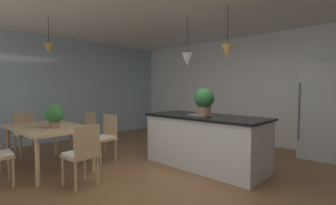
# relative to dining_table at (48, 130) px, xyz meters

# --- Properties ---
(ground_plane) EXTENTS (10.00, 8.40, 0.04)m
(ground_plane) POSITION_rel_dining_table_xyz_m (1.98, 1.08, -0.68)
(ground_plane) COLOR brown
(wall_back_kitchen) EXTENTS (10.00, 0.12, 2.70)m
(wall_back_kitchen) POSITION_rel_dining_table_xyz_m (1.98, 4.34, 0.69)
(wall_back_kitchen) COLOR white
(wall_back_kitchen) RESTS_ON ground_plane
(window_wall_left_glazing) EXTENTS (0.06, 8.40, 2.70)m
(window_wall_left_glazing) POSITION_rel_dining_table_xyz_m (-2.08, 1.08, 0.69)
(window_wall_left_glazing) COLOR #9EB7C6
(window_wall_left_glazing) RESTS_ON ground_plane
(dining_table) EXTENTS (1.71, 1.02, 0.72)m
(dining_table) POSITION_rel_dining_table_xyz_m (0.00, 0.00, 0.00)
(dining_table) COLOR tan
(dining_table) RESTS_ON ground_plane
(chair_kitchen_end) EXTENTS (0.43, 0.43, 0.87)m
(chair_kitchen_end) POSITION_rel_dining_table_xyz_m (1.22, 0.00, -0.18)
(chair_kitchen_end) COLOR tan
(chair_kitchen_end) RESTS_ON ground_plane
(chair_far_left) EXTENTS (0.43, 0.43, 0.87)m
(chair_far_left) POSITION_rel_dining_table_xyz_m (-0.39, 0.88, -0.18)
(chair_far_left) COLOR tan
(chair_far_left) RESTS_ON ground_plane
(chair_far_right) EXTENTS (0.43, 0.43, 0.87)m
(chair_far_right) POSITION_rel_dining_table_xyz_m (0.38, 0.88, -0.18)
(chair_far_right) COLOR tan
(chair_far_right) RESTS_ON ground_plane
(chair_window_end) EXTENTS (0.41, 0.41, 0.87)m
(chair_window_end) POSITION_rel_dining_table_xyz_m (-1.22, -0.00, -0.18)
(chair_window_end) COLOR tan
(chair_window_end) RESTS_ON ground_plane
(kitchen_island) EXTENTS (2.14, 0.92, 0.91)m
(kitchen_island) POSITION_rel_dining_table_xyz_m (1.95, 1.93, -0.20)
(kitchen_island) COLOR silver
(kitchen_island) RESTS_ON ground_plane
(refrigerator) EXTENTS (0.66, 0.67, 1.86)m
(refrigerator) POSITION_rel_dining_table_xyz_m (3.27, 3.94, 0.27)
(refrigerator) COLOR #B2B5B7
(refrigerator) RESTS_ON ground_plane
(pendant_over_table) EXTENTS (0.19, 0.19, 0.70)m
(pendant_over_table) POSITION_rel_dining_table_xyz_m (-0.19, 0.12, 1.44)
(pendant_over_table) COLOR black
(pendant_over_island_main) EXTENTS (0.22, 0.22, 0.92)m
(pendant_over_island_main) POSITION_rel_dining_table_xyz_m (1.53, 1.93, 1.25)
(pendant_over_island_main) COLOR black
(pendant_over_island_aux) EXTENTS (0.19, 0.19, 0.85)m
(pendant_over_island_aux) POSITION_rel_dining_table_xyz_m (2.36, 1.93, 1.31)
(pendant_over_island_aux) COLOR black
(potted_plant_on_island) EXTENTS (0.35, 0.35, 0.48)m
(potted_plant_on_island) POSITION_rel_dining_table_xyz_m (1.92, 1.93, 0.51)
(potted_plant_on_island) COLOR #8C664C
(potted_plant_on_island) RESTS_ON kitchen_island
(potted_plant_on_table) EXTENTS (0.31, 0.31, 0.39)m
(potted_plant_on_table) POSITION_rel_dining_table_xyz_m (0.26, 0.01, 0.29)
(potted_plant_on_table) COLOR #8C664C
(potted_plant_on_table) RESTS_ON dining_table
(vase_on_dining_table) EXTENTS (0.09, 0.09, 0.15)m
(vase_on_dining_table) POSITION_rel_dining_table_xyz_m (0.17, 0.00, 0.14)
(vase_on_dining_table) COLOR #994C51
(vase_on_dining_table) RESTS_ON dining_table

